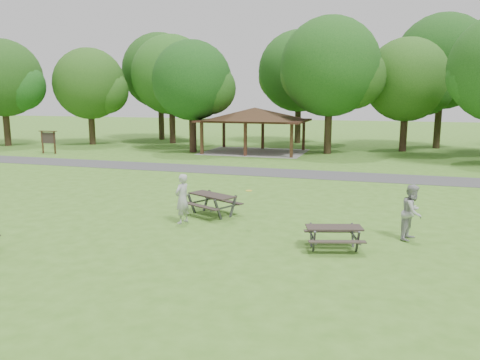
# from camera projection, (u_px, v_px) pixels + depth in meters

# --- Properties ---
(ground) EXTENTS (160.00, 160.00, 0.00)m
(ground) POSITION_uv_depth(u_px,v_px,m) (177.00, 236.00, 15.94)
(ground) COLOR #407421
(ground) RESTS_ON ground
(asphalt_path) EXTENTS (120.00, 3.20, 0.02)m
(asphalt_path) POSITION_uv_depth(u_px,v_px,m) (273.00, 172.00, 29.09)
(asphalt_path) COLOR #404042
(asphalt_path) RESTS_ON ground
(pavilion) EXTENTS (8.60, 7.01, 3.76)m
(pavilion) POSITION_uv_depth(u_px,v_px,m) (255.00, 116.00, 39.12)
(pavilion) COLOR #3C2415
(pavilion) RESTS_ON ground
(notice_board) EXTENTS (1.60, 0.30, 1.88)m
(notice_board) POSITION_uv_depth(u_px,v_px,m) (48.00, 138.00, 38.52)
(notice_board) COLOR #3C2115
(notice_board) RESTS_ON ground
(tree_row_a) EXTENTS (7.56, 7.20, 9.97)m
(tree_row_a) POSITION_uv_depth(u_px,v_px,m) (4.00, 80.00, 43.78)
(tree_row_a) COLOR black
(tree_row_a) RESTS_ON ground
(tree_row_b) EXTENTS (7.14, 6.80, 9.28)m
(tree_row_b) POSITION_uv_depth(u_px,v_px,m) (90.00, 86.00, 45.09)
(tree_row_b) COLOR #2E2014
(tree_row_b) RESTS_ON ground
(tree_row_c) EXTENTS (8.19, 7.80, 10.67)m
(tree_row_c) POSITION_uv_depth(u_px,v_px,m) (172.00, 77.00, 46.15)
(tree_row_c) COLOR black
(tree_row_c) RESTS_ON ground
(tree_row_d) EXTENTS (6.93, 6.60, 9.27)m
(tree_row_d) POSITION_uv_depth(u_px,v_px,m) (193.00, 83.00, 38.71)
(tree_row_d) COLOR black
(tree_row_d) RESTS_ON ground
(tree_row_e) EXTENTS (8.40, 8.00, 11.02)m
(tree_row_e) POSITION_uv_depth(u_px,v_px,m) (331.00, 70.00, 37.62)
(tree_row_e) COLOR #2E2114
(tree_row_e) RESTS_ON ground
(tree_row_f) EXTENTS (7.35, 7.00, 9.55)m
(tree_row_f) POSITION_uv_depth(u_px,v_px,m) (408.00, 82.00, 39.31)
(tree_row_f) COLOR black
(tree_row_f) RESTS_ON ground
(tree_deep_a) EXTENTS (8.40, 8.00, 11.38)m
(tree_deep_a) POSITION_uv_depth(u_px,v_px,m) (161.00, 73.00, 50.21)
(tree_deep_a) COLOR black
(tree_deep_a) RESTS_ON ground
(tree_deep_b) EXTENTS (8.40, 8.00, 11.13)m
(tree_deep_b) POSITION_uv_depth(u_px,v_px,m) (300.00, 74.00, 46.29)
(tree_deep_b) COLOR black
(tree_deep_b) RESTS_ON ground
(tree_deep_c) EXTENTS (8.82, 8.40, 11.90)m
(tree_deep_c) POSITION_uv_depth(u_px,v_px,m) (443.00, 65.00, 41.42)
(tree_deep_c) COLOR black
(tree_deep_c) RESTS_ON ground
(picnic_table_middle) EXTENTS (2.49, 2.31, 0.87)m
(picnic_table_middle) POSITION_uv_depth(u_px,v_px,m) (212.00, 199.00, 18.62)
(picnic_table_middle) COLOR black
(picnic_table_middle) RESTS_ON ground
(picnic_table_far) EXTENTS (2.03, 1.80, 0.74)m
(picnic_table_far) POSITION_uv_depth(u_px,v_px,m) (334.00, 232.00, 14.46)
(picnic_table_far) COLOR #2B231F
(picnic_table_far) RESTS_ON ground
(frisbee_in_flight) EXTENTS (0.28, 0.28, 0.02)m
(frisbee_in_flight) POSITION_uv_depth(u_px,v_px,m) (249.00, 191.00, 16.67)
(frisbee_in_flight) COLOR gold
(frisbee_in_flight) RESTS_ON ground
(frisbee_thrower) EXTENTS (0.62, 0.78, 1.86)m
(frisbee_thrower) POSITION_uv_depth(u_px,v_px,m) (182.00, 199.00, 17.37)
(frisbee_thrower) COLOR #AAA9AC
(frisbee_thrower) RESTS_ON ground
(frisbee_catcher) EXTENTS (0.98, 1.09, 1.85)m
(frisbee_catcher) POSITION_uv_depth(u_px,v_px,m) (412.00, 212.00, 15.38)
(frisbee_catcher) COLOR #A0A0A3
(frisbee_catcher) RESTS_ON ground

